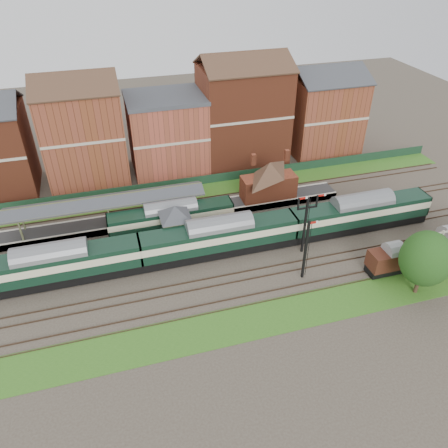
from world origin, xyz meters
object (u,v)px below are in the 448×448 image
object	(u,v)px
signal_box	(176,225)
platform_railcar	(171,217)
semaphore_bracket	(306,221)
dmu_train	(220,237)
goods_van_a	(391,259)

from	to	relation	value
signal_box	platform_railcar	xyz separation A→B (m)	(-0.04, 3.25, -0.93)
semaphore_bracket	platform_railcar	bearing A→B (deg)	149.16
semaphore_bracket	dmu_train	xyz separation A→B (m)	(-10.22, 2.50, -2.00)
dmu_train	goods_van_a	xyz separation A→B (m)	(18.48, -9.00, -0.75)
dmu_train	goods_van_a	size ratio (longest dim) A/B	10.88
platform_railcar	goods_van_a	distance (m)	28.01
platform_railcar	goods_van_a	size ratio (longest dim) A/B	3.09
semaphore_bracket	dmu_train	distance (m)	10.71
goods_van_a	platform_railcar	bearing A→B (deg)	146.40
signal_box	semaphore_bracket	size ratio (longest dim) A/B	0.73
signal_box	dmu_train	xyz separation A→B (m)	(4.82, -3.25, -0.56)
signal_box	dmu_train	bearing A→B (deg)	-34.01
dmu_train	semaphore_bracket	bearing A→B (deg)	-13.74
goods_van_a	signal_box	bearing A→B (deg)	152.26
dmu_train	platform_railcar	size ratio (longest dim) A/B	3.52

